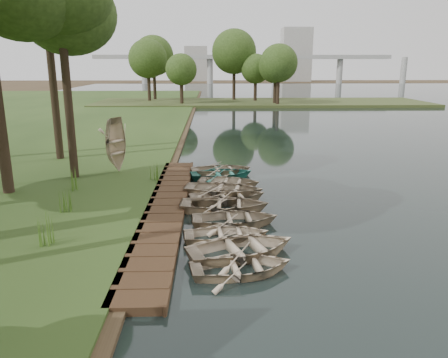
{
  "coord_description": "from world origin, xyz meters",
  "views": [
    {
      "loc": [
        0.32,
        -17.48,
        6.03
      ],
      "look_at": [
        0.84,
        0.42,
        1.28
      ],
      "focal_mm": 35.0,
      "sensor_mm": 36.0,
      "label": 1
    }
  ],
  "objects_px": {
    "rowboat_0": "(241,264)",
    "rowboat_1": "(242,245)",
    "boardwalk": "(166,208)",
    "rowboat_2": "(226,232)",
    "stored_rowboat": "(118,166)"
  },
  "relations": [
    {
      "from": "rowboat_0",
      "to": "rowboat_1",
      "type": "height_order",
      "value": "rowboat_1"
    },
    {
      "from": "boardwalk",
      "to": "rowboat_2",
      "type": "xyz_separation_m",
      "value": [
        2.41,
        -3.33,
        0.21
      ]
    },
    {
      "from": "boardwalk",
      "to": "rowboat_1",
      "type": "distance_m",
      "value": 5.43
    },
    {
      "from": "stored_rowboat",
      "to": "rowboat_2",
      "type": "bearing_deg",
      "value": -119.64
    },
    {
      "from": "rowboat_0",
      "to": "boardwalk",
      "type": "bearing_deg",
      "value": 15.6
    },
    {
      "from": "boardwalk",
      "to": "rowboat_0",
      "type": "height_order",
      "value": "rowboat_0"
    },
    {
      "from": "rowboat_0",
      "to": "rowboat_1",
      "type": "bearing_deg",
      "value": -14.73
    },
    {
      "from": "rowboat_1",
      "to": "stored_rowboat",
      "type": "relative_size",
      "value": 1.21
    },
    {
      "from": "rowboat_1",
      "to": "stored_rowboat",
      "type": "height_order",
      "value": "stored_rowboat"
    },
    {
      "from": "stored_rowboat",
      "to": "rowboat_1",
      "type": "bearing_deg",
      "value": -120.93
    },
    {
      "from": "rowboat_1",
      "to": "stored_rowboat",
      "type": "bearing_deg",
      "value": 11.09
    },
    {
      "from": "boardwalk",
      "to": "rowboat_1",
      "type": "bearing_deg",
      "value": -58.03
    },
    {
      "from": "rowboat_2",
      "to": "stored_rowboat",
      "type": "distance_m",
      "value": 10.79
    },
    {
      "from": "rowboat_1",
      "to": "rowboat_2",
      "type": "height_order",
      "value": "rowboat_1"
    },
    {
      "from": "boardwalk",
      "to": "rowboat_0",
      "type": "relative_size",
      "value": 5.27
    }
  ]
}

